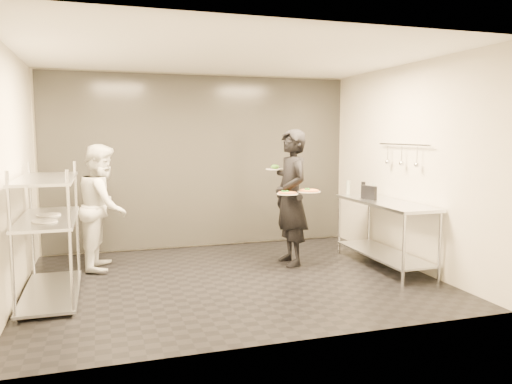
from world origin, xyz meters
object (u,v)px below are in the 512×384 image
object	(u,v)px
pass_rack	(49,230)
pizza_plate_near	(288,193)
waiter	(291,198)
bottle_clear	(374,190)
bottle_green	(348,188)
prep_counter	(385,222)
bottle_dark	(363,189)
chef	(103,207)
salad_plate	(275,168)
pos_monitor	(369,193)
pizza_plate_far	(309,191)

from	to	relation	value
pass_rack	pizza_plate_near	world-z (taller)	pass_rack
pass_rack	waiter	bearing A→B (deg)	9.21
waiter	bottle_clear	bearing A→B (deg)	89.56
bottle_green	prep_counter	bearing A→B (deg)	-79.34
pizza_plate_near	bottle_dark	distance (m)	1.38
bottle_clear	bottle_dark	world-z (taller)	bottle_dark
chef	salad_plate	size ratio (longest dim) A/B	6.34
chef	pizza_plate_near	distance (m)	2.53
pos_monitor	bottle_green	world-z (taller)	bottle_green
pos_monitor	bottle_dark	distance (m)	0.38
bottle_clear	bottle_dark	xyz separation A→B (m)	(-0.15, 0.05, 0.01)
bottle_green	bottle_clear	world-z (taller)	bottle_green
pos_monitor	waiter	bearing A→B (deg)	153.12
bottle_clear	chef	bearing A→B (deg)	171.92
pizza_plate_near	salad_plate	bearing A→B (deg)	87.65
prep_counter	salad_plate	world-z (taller)	salad_plate
chef	bottle_clear	xyz separation A→B (m)	(3.87, -0.55, 0.16)
salad_plate	pos_monitor	xyz separation A→B (m)	(1.20, -0.60, -0.34)
pass_rack	bottle_green	xyz separation A→B (m)	(4.18, 0.80, 0.26)
salad_plate	prep_counter	bearing A→B (deg)	-32.27
prep_counter	pizza_plate_near	distance (m)	1.44
pizza_plate_far	bottle_dark	distance (m)	1.10
pass_rack	prep_counter	world-z (taller)	pass_rack
pizza_plate_far	pos_monitor	size ratio (longest dim) A/B	1.15
prep_counter	pos_monitor	size ratio (longest dim) A/B	6.65
pizza_plate_near	bottle_green	distance (m)	1.31
pizza_plate_near	pos_monitor	size ratio (longest dim) A/B	1.06
bottle_green	bottle_dark	xyz separation A→B (m)	(0.14, -0.20, -0.00)
pizza_plate_near	bottle_green	size ratio (longest dim) A/B	1.31
pizza_plate_far	bottle_dark	bearing A→B (deg)	19.26
waiter	salad_plate	bearing A→B (deg)	-161.46
pos_monitor	bottle_clear	size ratio (longest dim) A/B	1.45
waiter	pizza_plate_far	size ratio (longest dim) A/B	6.15
pos_monitor	pizza_plate_far	bearing A→B (deg)	167.13
waiter	bottle_clear	size ratio (longest dim) A/B	10.24
waiter	pizza_plate_near	size ratio (longest dim) A/B	6.64
waiter	bottle_clear	distance (m)	1.34
bottle_green	salad_plate	bearing A→B (deg)	178.28
pizza_plate_near	pos_monitor	world-z (taller)	pos_monitor
salad_plate	bottle_dark	distance (m)	1.38
chef	bottle_green	size ratio (longest dim) A/B	7.80
salad_plate	bottle_green	bearing A→B (deg)	-1.72
pass_rack	salad_plate	xyz separation A→B (m)	(3.01, 0.84, 0.59)
salad_plate	chef	bearing A→B (deg)	173.72
bottle_dark	salad_plate	bearing A→B (deg)	169.82
chef	bottle_green	xyz separation A→B (m)	(3.58, -0.30, 0.18)
pos_monitor	bottle_green	distance (m)	0.56
salad_plate	pass_rack	bearing A→B (deg)	-164.43
prep_counter	pizza_plate_far	world-z (taller)	pizza_plate_far
pizza_plate_far	pos_monitor	bearing A→B (deg)	0.14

